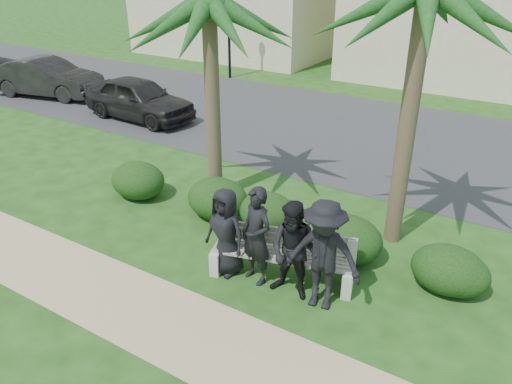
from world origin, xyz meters
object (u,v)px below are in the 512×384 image
palm_left (209,7)px  car_b (47,78)px  man_a (226,232)px  man_b (256,236)px  car_a (139,99)px  street_lamp (228,8)px  park_bench (283,259)px  man_d (323,256)px  man_c (294,251)px

palm_left → car_b: 11.81m
man_a → man_b: 0.60m
man_a → car_a: (-7.58, 5.74, -0.12)m
street_lamp → man_b: bearing=-53.6°
park_bench → palm_left: (-2.89, 1.99, 3.82)m
street_lamp → man_a: (8.33, -12.18, -2.13)m
park_bench → car_a: 10.12m
car_a → car_b: 5.02m
park_bench → man_d: 1.08m
park_bench → palm_left: 5.19m
street_lamp → palm_left: bearing=-57.0°
man_d → car_b: man_d is taller
man_d → car_b: (-14.44, 5.94, -0.24)m
man_a → car_b: (-12.60, 5.96, -0.10)m
street_lamp → park_bench: size_ratio=1.62×
man_c → car_a: bearing=145.4°
man_b → car_a: bearing=162.4°
man_a → car_a: size_ratio=0.40×
palm_left → car_a: bearing=148.9°
park_bench → man_a: size_ratio=1.62×
man_a → palm_left: size_ratio=0.32×
man_d → palm_left: (-3.77, 2.30, 3.26)m
street_lamp → car_b: street_lamp is taller
man_a → car_b: bearing=160.6°
street_lamp → man_d: size_ratio=2.25×
park_bench → car_b: 14.69m
street_lamp → car_a: bearing=-83.4°
street_lamp → man_c: bearing=-51.5°
park_bench → car_a: bearing=131.9°
man_b → car_b: 14.46m
park_bench → car_b: car_b is taller
man_b → palm_left: (-2.52, 2.27, 3.32)m
man_d → car_a: size_ratio=0.47×
street_lamp → man_c: (9.67, -12.16, -2.07)m
man_a → palm_left: palm_left is taller
man_d → car_b: size_ratio=0.44×
man_b → palm_left: palm_left is taller
car_a → car_b: car_b is taller
street_lamp → car_b: bearing=-124.5°
man_a → park_bench: bearing=25.1°
man_b → car_b: size_ratio=0.41×
park_bench → car_a: car_a is taller
man_b → man_c: size_ratio=1.03×
park_bench → man_a: bearing=-176.6°
palm_left → car_b: palm_left is taller
man_b → street_lamp: bearing=143.5°
man_d → street_lamp: bearing=120.6°
park_bench → man_d: bearing=-35.2°
man_b → car_b: bearing=173.1°
palm_left → man_b: bearing=-41.9°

